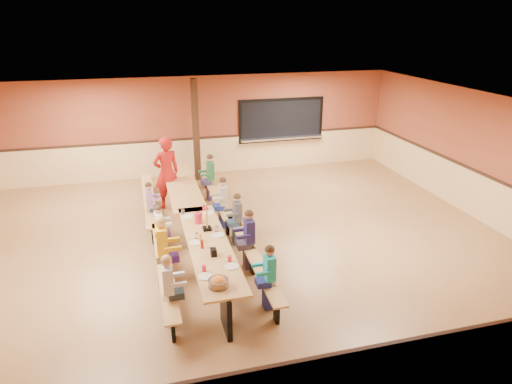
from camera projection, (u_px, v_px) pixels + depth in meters
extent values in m
plane|color=brown|center=(236.00, 244.00, 9.92)|extent=(12.00, 12.00, 0.00)
cube|color=brown|center=(200.00, 126.00, 13.89)|extent=(12.00, 0.04, 3.00)
cube|color=brown|center=(336.00, 330.00, 4.87)|extent=(12.00, 0.04, 3.00)
cube|color=brown|center=(482.00, 157.00, 10.82)|extent=(0.04, 10.00, 3.00)
cube|color=white|center=(234.00, 106.00, 8.84)|extent=(12.00, 10.00, 0.04)
cube|color=black|center=(281.00, 120.00, 14.47)|extent=(2.60, 0.06, 1.20)
cube|color=silver|center=(282.00, 138.00, 14.59)|extent=(2.70, 0.28, 0.06)
cube|color=black|center=(196.00, 131.00, 13.30)|extent=(0.18, 0.18, 3.00)
cube|color=#B58548|center=(209.00, 245.00, 8.34)|extent=(0.75, 3.60, 0.04)
cube|color=black|center=(226.00, 311.00, 7.07)|extent=(0.08, 0.60, 0.70)
cube|color=black|center=(198.00, 228.00, 9.87)|extent=(0.08, 0.60, 0.70)
cube|color=#B58548|center=(164.00, 265.00, 8.24)|extent=(0.26, 3.60, 0.04)
cube|color=black|center=(165.00, 275.00, 8.32)|extent=(0.06, 0.18, 0.41)
cube|color=#B58548|center=(252.00, 253.00, 8.64)|extent=(0.26, 3.60, 0.04)
cube|color=black|center=(252.00, 264.00, 8.72)|extent=(0.06, 0.18, 0.41)
cube|color=#B58548|center=(182.00, 185.00, 11.32)|extent=(0.75, 3.60, 0.04)
cube|color=black|center=(191.00, 224.00, 10.06)|extent=(0.08, 0.60, 0.70)
cube|color=black|center=(177.00, 179.00, 12.85)|extent=(0.08, 0.60, 0.70)
cube|color=#B58548|center=(149.00, 199.00, 11.22)|extent=(0.26, 3.60, 0.04)
cube|color=black|center=(150.00, 207.00, 11.31)|extent=(0.06, 0.18, 0.41)
cube|color=#B58548|center=(215.00, 192.00, 11.62)|extent=(0.26, 3.60, 0.04)
cube|color=black|center=(215.00, 201.00, 11.70)|extent=(0.06, 0.18, 0.41)
imported|color=#A41712|center=(167.00, 173.00, 11.52)|extent=(0.78, 0.62, 1.87)
cylinder|color=red|center=(198.00, 218.00, 9.14)|extent=(0.16, 0.16, 0.22)
cube|color=black|center=(214.00, 252.00, 7.91)|extent=(0.10, 0.14, 0.13)
cylinder|color=yellow|center=(200.00, 238.00, 8.38)|extent=(0.06, 0.06, 0.17)
cylinder|color=#B2140F|center=(202.00, 244.00, 8.15)|extent=(0.06, 0.06, 0.17)
cube|color=black|center=(207.00, 228.00, 8.87)|extent=(0.16, 0.16, 0.06)
cube|color=#B58548|center=(206.00, 215.00, 8.77)|extent=(0.02, 0.09, 0.50)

